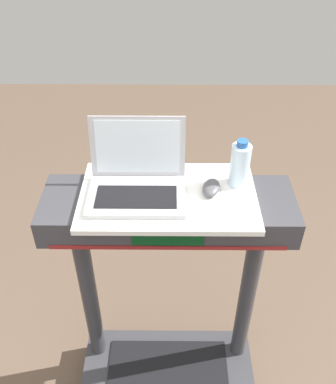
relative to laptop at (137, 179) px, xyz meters
name	(u,v)px	position (x,y,z in m)	size (l,w,h in m)	color
desk_board	(168,196)	(0.11, -0.02, -0.06)	(0.62, 0.37, 0.02)	white
laptop	(137,179)	(0.00, 0.00, 0.00)	(0.33, 0.27, 0.23)	#B7B7BC
computer_mouse	(211,188)	(0.26, 0.00, -0.03)	(0.06, 0.10, 0.03)	#4C4C51
water_bottle	(240,165)	(0.36, 0.04, 0.03)	(0.07, 0.07, 0.18)	silver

